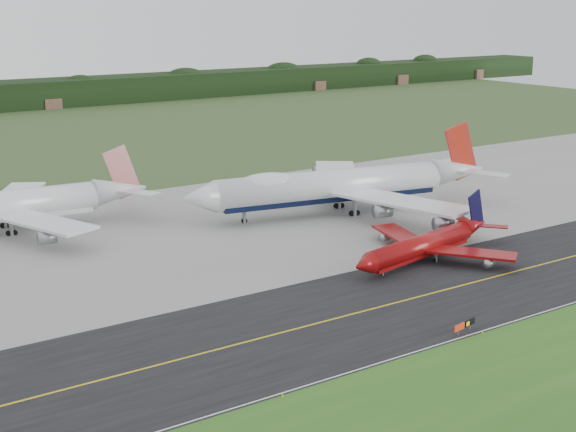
# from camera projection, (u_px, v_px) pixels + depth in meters

# --- Properties ---
(ground) EXTENTS (600.00, 600.00, 0.00)m
(ground) POSITION_uv_depth(u_px,v_px,m) (377.00, 296.00, 129.34)
(ground) COLOR #2C441F
(ground) RESTS_ON ground
(grass_verge) EXTENTS (400.00, 30.00, 0.01)m
(grass_verge) POSITION_uv_depth(u_px,v_px,m) (555.00, 378.00, 101.13)
(grass_verge) COLOR #2E5E1B
(grass_verge) RESTS_ON ground
(taxiway) EXTENTS (400.00, 32.00, 0.02)m
(taxiway) POSITION_uv_depth(u_px,v_px,m) (393.00, 303.00, 126.11)
(taxiway) COLOR black
(taxiway) RESTS_ON ground
(apron) EXTENTS (400.00, 78.00, 0.01)m
(apron) POSITION_uv_depth(u_px,v_px,m) (224.00, 225.00, 170.44)
(apron) COLOR gray
(apron) RESTS_ON ground
(taxiway_centreline) EXTENTS (400.00, 0.40, 0.00)m
(taxiway_centreline) POSITION_uv_depth(u_px,v_px,m) (393.00, 303.00, 126.11)
(taxiway_centreline) COLOR gold
(taxiway_centreline) RESTS_ON taxiway
(taxiway_edge_line) EXTENTS (400.00, 0.25, 0.00)m
(taxiway_edge_line) POSITION_uv_depth(u_px,v_px,m) (465.00, 336.00, 113.62)
(taxiway_edge_line) COLOR silver
(taxiway_edge_line) RESTS_ON taxiway
(jet_ba_747) EXTENTS (74.67, 61.12, 18.82)m
(jet_ba_747) POSITION_uv_depth(u_px,v_px,m) (341.00, 185.00, 179.19)
(jet_ba_747) COLOR silver
(jet_ba_747) RESTS_ON ground
(jet_red_737) EXTENTS (39.15, 31.46, 10.62)m
(jet_red_737) POSITION_uv_depth(u_px,v_px,m) (427.00, 244.00, 147.10)
(jet_red_737) COLOR maroon
(jet_red_737) RESTS_ON ground
(jet_star_tail) EXTENTS (60.94, 50.88, 16.07)m
(jet_star_tail) POSITION_uv_depth(u_px,v_px,m) (5.00, 207.00, 164.38)
(jet_star_tail) COLOR silver
(jet_star_tail) RESTS_ON ground
(taxiway_sign) EXTENTS (4.87, 1.11, 1.64)m
(taxiway_sign) POSITION_uv_depth(u_px,v_px,m) (465.00, 325.00, 114.73)
(taxiway_sign) COLOR slate
(taxiway_sign) RESTS_ON ground
(edge_marker_left) EXTENTS (0.16, 0.16, 0.50)m
(edge_marker_left) POSITION_uv_depth(u_px,v_px,m) (283.00, 396.00, 95.88)
(edge_marker_left) COLOR yellow
(edge_marker_left) RESTS_ON ground
(edge_marker_center) EXTENTS (0.16, 0.16, 0.50)m
(edge_marker_center) POSITION_uv_depth(u_px,v_px,m) (482.00, 333.00, 114.02)
(edge_marker_center) COLOR yellow
(edge_marker_center) RESTS_ON ground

